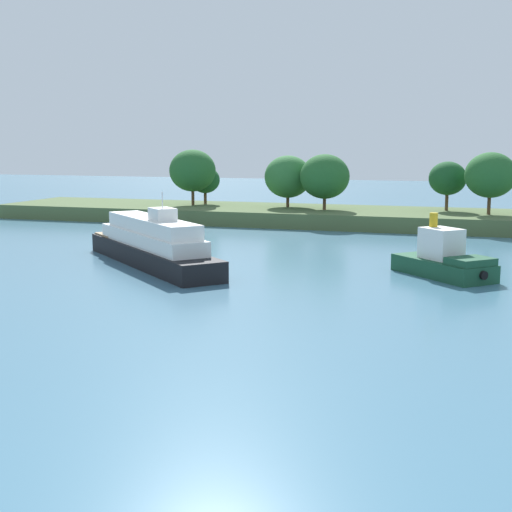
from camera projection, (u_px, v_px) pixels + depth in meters
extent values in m
cube|color=#4C6038|center=(290.00, 215.00, 101.34)|extent=(85.81, 16.47, 2.03)
cylinder|color=#513823|center=(193.00, 197.00, 105.71)|extent=(0.44, 0.44, 2.35)
ellipsoid|color=#235B28|center=(193.00, 171.00, 105.11)|extent=(6.80, 6.80, 6.12)
cylinder|color=#513823|center=(205.00, 198.00, 107.74)|extent=(0.44, 0.44, 1.85)
ellipsoid|color=#194C23|center=(205.00, 180.00, 107.32)|extent=(4.40, 4.40, 3.96)
cylinder|color=#513823|center=(288.00, 201.00, 102.69)|extent=(0.44, 0.44, 1.66)
ellipsoid|color=#2D6B33|center=(288.00, 177.00, 102.15)|extent=(6.66, 6.66, 6.00)
cylinder|color=#513823|center=(324.00, 203.00, 98.60)|extent=(0.44, 0.44, 1.83)
ellipsoid|color=#235B28|center=(325.00, 177.00, 98.04)|extent=(6.76, 6.76, 6.08)
cylinder|color=#513823|center=(447.00, 202.00, 97.10)|extent=(0.44, 0.44, 2.36)
ellipsoid|color=#194C23|center=(448.00, 178.00, 96.60)|extent=(5.02, 5.02, 4.52)
cylinder|color=#513823|center=(489.00, 205.00, 91.78)|extent=(0.44, 0.44, 2.46)
ellipsoid|color=#235B28|center=(490.00, 175.00, 91.19)|extent=(6.42, 6.42, 5.78)
cube|color=black|center=(152.00, 255.00, 65.92)|extent=(19.66, 18.35, 1.77)
cube|color=white|center=(151.00, 239.00, 65.68)|extent=(15.53, 14.52, 1.30)
cube|color=white|center=(152.00, 225.00, 65.13)|extent=(13.51, 12.63, 1.30)
cube|color=white|center=(163.00, 214.00, 62.84)|extent=(3.00, 2.96, 1.10)
cube|color=#937551|center=(118.00, 234.00, 73.61)|extent=(5.50, 5.46, 0.16)
cylinder|color=silver|center=(162.00, 200.00, 62.65)|extent=(0.10, 0.10, 1.40)
cube|color=#19472D|center=(443.00, 268.00, 60.26)|extent=(9.15, 9.20, 1.44)
cube|color=#19472D|center=(471.00, 261.00, 57.26)|extent=(4.23, 4.22, 0.60)
cube|color=white|center=(441.00, 244.00, 60.21)|extent=(4.01, 4.01, 2.60)
cylinder|color=gold|center=(434.00, 220.00, 60.87)|extent=(0.70, 0.70, 1.20)
cylinder|color=black|center=(484.00, 275.00, 56.09)|extent=(0.71, 0.71, 0.70)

